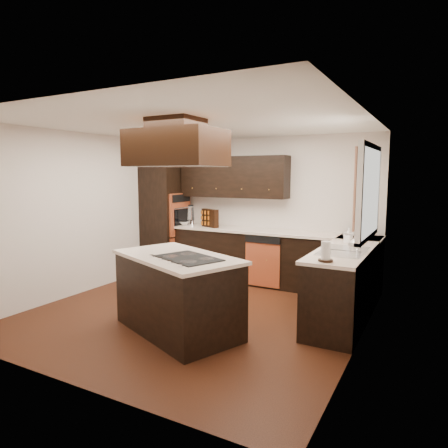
{
  "coord_description": "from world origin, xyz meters",
  "views": [
    {
      "loc": [
        2.8,
        -4.4,
        1.86
      ],
      "look_at": [
        0.1,
        0.6,
        1.15
      ],
      "focal_mm": 32.0,
      "sensor_mm": 36.0,
      "label": 1
    }
  ],
  "objects": [
    {
      "name": "curtain_left",
      "position": [
        2.01,
        0.13,
        1.7
      ],
      "size": [
        0.02,
        0.34,
        0.9
      ],
      "primitive_type": "cube",
      "color": "beige",
      "rests_on": "wall_right"
    },
    {
      "name": "range_hood",
      "position": [
        0.1,
        -0.55,
        2.16
      ],
      "size": [
        1.05,
        0.72,
        0.42
      ],
      "primitive_type": "cube",
      "color": "black",
      "rests_on": "ceiling"
    },
    {
      "name": "blender_base",
      "position": [
        -1.21,
        1.73,
        0.97
      ],
      "size": [
        0.15,
        0.15,
        0.1
      ],
      "primitive_type": "cylinder",
      "color": "silver",
      "rests_on": "countertop_back"
    },
    {
      "name": "wall_oven_face",
      "position": [
        -1.43,
        1.71,
        1.12
      ],
      "size": [
        0.05,
        0.62,
        0.78
      ],
      "primitive_type": "cube",
      "color": "#B84E2A",
      "rests_on": "oven_column"
    },
    {
      "name": "blender_pitcher",
      "position": [
        -1.21,
        1.73,
        1.15
      ],
      "size": [
        0.13,
        0.13,
        0.26
      ],
      "primitive_type": "cone",
      "color": "silver",
      "rests_on": "blender_base"
    },
    {
      "name": "ceiling",
      "position": [
        0.0,
        0.0,
        2.51
      ],
      "size": [
        4.2,
        4.2,
        0.02
      ],
      "primitive_type": "cube",
      "color": "white",
      "rests_on": "ground"
    },
    {
      "name": "paper_towel",
      "position": [
        1.76,
        -0.15,
        1.03
      ],
      "size": [
        0.11,
        0.11,
        0.22
      ],
      "primitive_type": "cylinder",
      "rotation": [
        0.0,
        0.0,
        -0.06
      ],
      "color": "silver",
      "rests_on": "countertop_right"
    },
    {
      "name": "hood_duct",
      "position": [
        0.1,
        -0.55,
        2.44
      ],
      "size": [
        0.55,
        0.5,
        0.13
      ],
      "primitive_type": "cube",
      "color": "black",
      "rests_on": "ceiling"
    },
    {
      "name": "wall_right",
      "position": [
        2.11,
        0.0,
        1.25
      ],
      "size": [
        0.02,
        4.2,
        2.5
      ],
      "primitive_type": "cube",
      "color": "silver",
      "rests_on": "ground"
    },
    {
      "name": "island",
      "position": [
        0.14,
        -0.63,
        0.44
      ],
      "size": [
        1.75,
        1.38,
        0.88
      ],
      "primitive_type": "cube",
      "rotation": [
        0.0,
        0.0,
        -0.39
      ],
      "color": "black",
      "rests_on": "floor"
    },
    {
      "name": "countertop_right",
      "position": [
        1.79,
        0.9,
        0.9
      ],
      "size": [
        0.63,
        2.4,
        0.04
      ],
      "primitive_type": "cube",
      "color": "beige",
      "rests_on": "base_cabinets_right"
    },
    {
      "name": "base_cabinets_right",
      "position": [
        1.8,
        0.9,
        0.44
      ],
      "size": [
        0.6,
        2.4,
        0.88
      ],
      "primitive_type": "cube",
      "color": "black",
      "rests_on": "floor"
    },
    {
      "name": "oven_column",
      "position": [
        -1.78,
        1.71,
        1.06
      ],
      "size": [
        0.65,
        0.75,
        2.12
      ],
      "primitive_type": "cube",
      "color": "black",
      "rests_on": "floor"
    },
    {
      "name": "base_cabinets_back",
      "position": [
        0.03,
        1.8,
        0.44
      ],
      "size": [
        2.93,
        0.6,
        0.88
      ],
      "primitive_type": "cube",
      "color": "black",
      "rests_on": "floor"
    },
    {
      "name": "wall_front",
      "position": [
        0.0,
        -2.11,
        1.25
      ],
      "size": [
        4.2,
        0.02,
        2.5
      ],
      "primitive_type": "cube",
      "color": "silver",
      "rests_on": "ground"
    },
    {
      "name": "window_pane",
      "position": [
        2.1,
        0.55,
        1.65
      ],
      "size": [
        0.0,
        1.2,
        1.0
      ],
      "primitive_type": "cube",
      "color": "white",
      "rests_on": "wall_right"
    },
    {
      "name": "soap_bottle",
      "position": [
        1.73,
        1.2,
        1.03
      ],
      "size": [
        0.12,
        0.12,
        0.21
      ],
      "primitive_type": "imported",
      "rotation": [
        0.0,
        0.0,
        -0.27
      ],
      "color": "silver",
      "rests_on": "countertop_right"
    },
    {
      "name": "cooktop",
      "position": [
        0.36,
        -0.72,
        0.93
      ],
      "size": [
        0.86,
        0.73,
        0.01
      ],
      "primitive_type": "cube",
      "rotation": [
        0.0,
        0.0,
        -0.39
      ],
      "color": "black",
      "rests_on": "island_top"
    },
    {
      "name": "window_frame",
      "position": [
        2.07,
        0.55,
        1.65
      ],
      "size": [
        0.06,
        1.32,
        1.12
      ],
      "primitive_type": "cube",
      "color": "silver",
      "rests_on": "wall_right"
    },
    {
      "name": "floor",
      "position": [
        0.0,
        0.0,
        -0.01
      ],
      "size": [
        4.2,
        4.2,
        0.02
      ],
      "primitive_type": "cube",
      "color": "#512612",
      "rests_on": "ground"
    },
    {
      "name": "wall_left",
      "position": [
        -2.11,
        0.0,
        1.25
      ],
      "size": [
        0.02,
        4.2,
        2.5
      ],
      "primitive_type": "cube",
      "color": "silver",
      "rests_on": "ground"
    },
    {
      "name": "dishwasher_front",
      "position": [
        0.33,
        1.5,
        0.4
      ],
      "size": [
        0.6,
        0.05,
        0.72
      ],
      "primitive_type": "cube",
      "color": "#B84E2A",
      "rests_on": "floor"
    },
    {
      "name": "spice_rack",
      "position": [
        -0.78,
        1.71,
        1.08
      ],
      "size": [
        0.39,
        0.24,
        0.32
      ],
      "primitive_type": "cube",
      "rotation": [
        0.0,
        0.0,
        -0.41
      ],
      "color": "black",
      "rests_on": "countertop_back"
    },
    {
      "name": "upper_cabinets",
      "position": [
        -0.43,
        1.93,
        1.81
      ],
      "size": [
        2.0,
        0.34,
        0.72
      ],
      "primitive_type": "cube",
      "color": "black",
      "rests_on": "wall_back"
    },
    {
      "name": "mixing_bowl",
      "position": [
        -1.31,
        1.77,
        0.96
      ],
      "size": [
        0.38,
        0.38,
        0.07
      ],
      "primitive_type": "imported",
      "rotation": [
        0.0,
        0.0,
        0.42
      ],
      "color": "silver",
      "rests_on": "countertop_back"
    },
    {
      "name": "curtain_right",
      "position": [
        2.01,
        0.97,
        1.7
      ],
      "size": [
        0.02,
        0.34,
        0.9
      ],
      "primitive_type": "cube",
      "color": "beige",
      "rests_on": "wall_right"
    },
    {
      "name": "island_top",
      "position": [
        0.14,
        -0.63,
        0.9
      ],
      "size": [
        1.83,
        1.45,
        0.04
      ],
      "primitive_type": "cube",
      "rotation": [
        0.0,
        0.0,
        -0.39
      ],
      "color": "beige",
      "rests_on": "island"
    },
    {
      "name": "countertop_back",
      "position": [
        0.03,
        1.79,
        0.9
      ],
      "size": [
        2.93,
        0.63,
        0.04
      ],
      "primitive_type": "cube",
      "color": "beige",
      "rests_on": "base_cabinets_back"
    },
    {
      "name": "wall_back",
      "position": [
        0.0,
        2.11,
        1.25
      ],
      "size": [
        4.2,
        0.02,
        2.5
      ],
      "primitive_type": "cube",
      "color": "silver",
      "rests_on": "ground"
    },
    {
      "name": "sink_rim",
      "position": [
        1.8,
        0.55,
        0.92
      ],
      "size": [
        0.52,
        0.84,
        0.01
      ],
      "primitive_type": "cube",
      "color": "silver",
      "rests_on": "countertop_right"
    }
  ]
}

